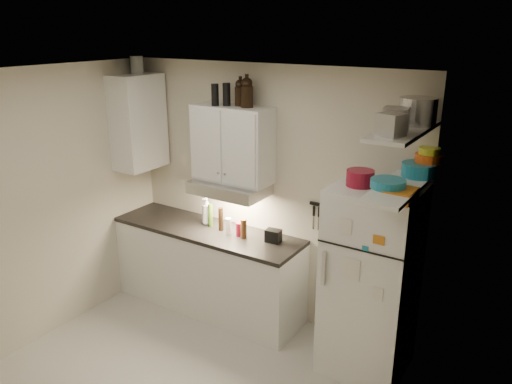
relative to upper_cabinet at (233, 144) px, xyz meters
The scene contains 35 objects.
ceiling 1.58m from the upper_cabinet, 77.33° to the right, with size 3.20×3.00×0.02m, color white.
back_wall 0.63m from the upper_cabinet, 30.26° to the left, with size 3.20×0.02×2.60m, color beige.
left_wall 1.94m from the upper_cabinet, 134.46° to the right, with size 0.02×3.00×2.60m, color beige.
right_wall 2.39m from the upper_cabinet, 34.95° to the right, with size 0.02×3.00×2.60m, color beige.
base_cabinet 1.41m from the upper_cabinet, 151.63° to the right, with size 2.10×0.60×0.88m, color white.
countertop 0.97m from the upper_cabinet, 151.63° to the right, with size 2.10×0.62×0.04m, color black.
upper_cabinet is the anchor object (origin of this frame).
side_cabinet 1.15m from the upper_cabinet, behind, with size 0.33×0.55×1.00m, color white.
range_hood 0.44m from the upper_cabinet, 90.00° to the right, with size 0.76×0.46×0.12m, color silver.
fridge 1.84m from the upper_cabinet, ahead, with size 0.70×0.68×1.70m, color white.
shelf_hi 1.82m from the upper_cabinet, 10.05° to the right, with size 0.30×0.95×0.03m, color white.
shelf_lo 1.78m from the upper_cabinet, 10.05° to the right, with size 0.30×0.95×0.03m, color white.
knife_strip 1.13m from the upper_cabinet, ahead, with size 0.42×0.02×0.03m, color black.
dutch_oven 1.43m from the upper_cabinet, ahead, with size 0.22×0.22×0.13m, color maroon.
book_stack 1.84m from the upper_cabinet, 12.54° to the right, with size 0.20×0.25×0.09m, color orange.
spice_jar 1.69m from the upper_cabinet, ahead, with size 0.05×0.05×0.09m, color silver.
stock_pot 1.84m from the upper_cabinet, ahead, with size 0.28×0.28×0.20m, color silver.
tin_a 1.84m from the upper_cabinet, 14.48° to the right, with size 0.17×0.16×0.17m, color #AAAAAD.
tin_b 1.91m from the upper_cabinet, 19.11° to the right, with size 0.16×0.16×0.16m, color #AAAAAD.
bowl_teal 1.80m from the upper_cabinet, ahead, with size 0.27×0.27×0.11m, color teal.
bowl_orange 1.86m from the upper_cabinet, ahead, with size 0.22×0.22×0.07m, color #E15515.
bowl_yellow 1.86m from the upper_cabinet, ahead, with size 0.17×0.17×0.05m, color #C4CE24.
plates 1.74m from the upper_cabinet, 12.87° to the right, with size 0.26×0.26×0.07m, color teal.
growler_a 0.51m from the upper_cabinet, 31.40° to the left, with size 0.11×0.11×0.26m, color black, non-canonical shape.
growler_b 0.55m from the upper_cabinet, ahead, with size 0.12×0.12×0.28m, color black, non-canonical shape.
thermos_a 0.49m from the upper_cabinet, 149.00° to the right, with size 0.07×0.07×0.21m, color black.
thermos_b 0.50m from the upper_cabinet, 150.33° to the right, with size 0.07×0.07×0.21m, color black.
side_jar 1.39m from the upper_cabinet, behind, with size 0.13×0.13×0.18m, color silver.
soap_bottle 0.81m from the upper_cabinet, behind, with size 0.13×0.13×0.33m, color white.
pepper_mill 0.84m from the upper_cabinet, 32.08° to the right, with size 0.06×0.06×0.20m, color brown.
oil_bottle 0.82m from the upper_cabinet, 163.61° to the right, with size 0.05×0.05×0.25m, color #3F6318.
vinegar_bottle 0.79m from the upper_cabinet, 137.43° to the right, with size 0.05×0.05×0.25m, color black.
clear_bottle 0.83m from the upper_cabinet, 78.76° to the right, with size 0.06×0.06×0.17m, color silver.
red_jar 0.85m from the upper_cabinet, 37.03° to the right, with size 0.07×0.07×0.14m, color maroon.
caddy 0.98m from the upper_cabinet, ahead, with size 0.15×0.10×0.13m, color black.
Camera 1 is at (2.47, -2.58, 2.93)m, focal length 35.00 mm.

